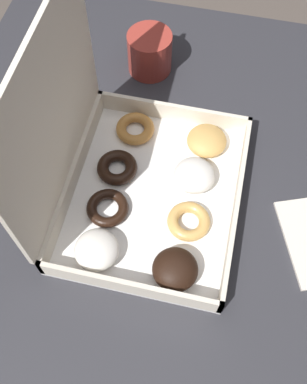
% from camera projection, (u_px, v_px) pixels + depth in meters
% --- Properties ---
extents(ground_plane, '(8.00, 8.00, 0.00)m').
position_uv_depth(ground_plane, '(154.00, 290.00, 1.48)').
color(ground_plane, '#564C44').
extents(dining_table, '(0.97, 0.89, 0.73)m').
position_uv_depth(dining_table, '(155.00, 205.00, 0.94)').
color(dining_table, '#2D2D33').
rests_on(dining_table, ground_plane).
extents(donut_box, '(0.37, 0.31, 0.34)m').
position_uv_depth(donut_box, '(133.00, 179.00, 0.77)').
color(donut_box, white).
rests_on(donut_box, dining_table).
extents(coffee_mug, '(0.09, 0.09, 0.09)m').
position_uv_depth(coffee_mug, '(150.00, 52.00, 0.94)').
color(coffee_mug, '#A3382D').
rests_on(coffee_mug, dining_table).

